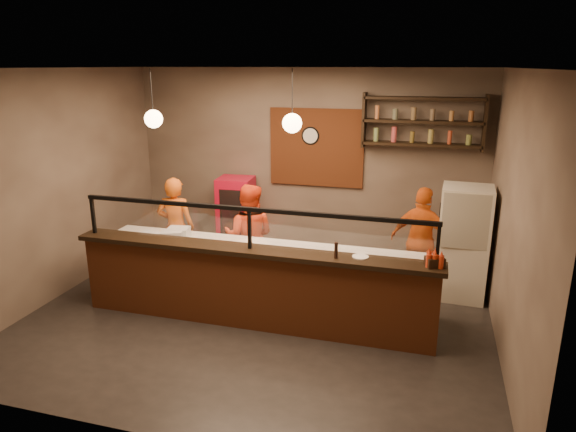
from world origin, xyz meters
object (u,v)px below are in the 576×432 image
(wall_clock, at_px, (311,136))
(cook_left, at_px, (176,228))
(cook_mid, at_px, (249,236))
(red_cooler, at_px, (236,216))
(cook_right, at_px, (422,241))
(pepper_mill, at_px, (336,250))
(pizza_dough, at_px, (252,244))
(condiment_caddy, at_px, (435,262))
(fridge, at_px, (463,243))

(wall_clock, xyz_separation_m, cook_left, (-1.78, -1.52, -1.30))
(cook_mid, xyz_separation_m, red_cooler, (-0.71, 1.29, -0.11))
(red_cooler, bearing_deg, cook_right, -18.99)
(pepper_mill, bearing_deg, pizza_dough, 154.47)
(cook_mid, bearing_deg, pepper_mill, 135.58)
(cook_right, relative_size, condiment_caddy, 8.11)
(pizza_dough, bearing_deg, condiment_caddy, -13.14)
(wall_clock, height_order, pizza_dough, wall_clock)
(cook_right, xyz_separation_m, pizza_dough, (-2.21, -1.06, 0.11))
(fridge, relative_size, pepper_mill, 8.37)
(cook_mid, relative_size, pizza_dough, 3.41)
(cook_left, relative_size, pizza_dough, 3.44)
(condiment_caddy, bearing_deg, cook_right, 95.87)
(cook_right, relative_size, pizza_dough, 3.42)
(wall_clock, distance_m, condiment_caddy, 3.60)
(pizza_dough, xyz_separation_m, condiment_caddy, (2.38, -0.56, 0.21))
(cook_mid, distance_m, cook_right, 2.52)
(fridge, bearing_deg, wall_clock, 158.95)
(wall_clock, height_order, condiment_caddy, wall_clock)
(cook_mid, distance_m, red_cooler, 1.47)
(red_cooler, bearing_deg, pepper_mill, -52.58)
(condiment_caddy, bearing_deg, cook_left, 162.33)
(cook_right, bearing_deg, cook_left, 23.84)
(cook_mid, height_order, red_cooler, cook_mid)
(wall_clock, distance_m, cook_mid, 2.13)
(cook_mid, relative_size, condiment_caddy, 8.08)
(wall_clock, height_order, cook_left, wall_clock)
(cook_left, bearing_deg, red_cooler, -121.99)
(cook_right, height_order, fridge, fridge)
(cook_left, height_order, fridge, fridge)
(cook_left, distance_m, condiment_caddy, 4.08)
(red_cooler, bearing_deg, pizza_dough, -67.33)
(cook_mid, bearing_deg, fridge, -176.74)
(pepper_mill, bearing_deg, wall_clock, 109.36)
(cook_mid, bearing_deg, pizza_dough, 107.19)
(cook_mid, bearing_deg, cook_right, -175.52)
(wall_clock, bearing_deg, fridge, -23.76)
(pepper_mill, bearing_deg, fridge, 48.41)
(pizza_dough, bearing_deg, red_cooler, 117.06)
(red_cooler, xyz_separation_m, condiment_caddy, (3.35, -2.45, 0.43))
(cook_left, distance_m, red_cooler, 1.33)
(condiment_caddy, bearing_deg, pepper_mill, -177.48)
(cook_mid, bearing_deg, condiment_caddy, 150.26)
(wall_clock, distance_m, red_cooler, 1.91)
(pepper_mill, bearing_deg, cook_left, 155.07)
(cook_right, height_order, red_cooler, cook_right)
(wall_clock, relative_size, cook_mid, 0.19)
(cook_mid, xyz_separation_m, fridge, (3.04, 0.50, 0.02))
(cook_left, relative_size, cook_right, 1.00)
(cook_left, height_order, cook_mid, cook_left)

